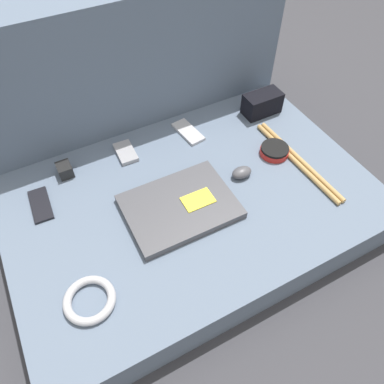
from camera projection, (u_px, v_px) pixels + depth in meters
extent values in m
plane|color=#38383D|center=(192.00, 220.00, 1.20)|extent=(8.00, 8.00, 0.00)
cube|color=slate|center=(192.00, 208.00, 1.16)|extent=(1.08, 0.72, 0.12)
cube|color=slate|center=(128.00, 73.00, 1.25)|extent=(1.08, 0.20, 0.55)
cube|color=#47474C|center=(180.00, 206.00, 1.07)|extent=(0.31, 0.23, 0.02)
cube|color=yellow|center=(198.00, 200.00, 1.07)|extent=(0.09, 0.06, 0.00)
ellipsoid|color=#4C4C51|center=(241.00, 172.00, 1.16)|extent=(0.06, 0.04, 0.03)
cylinder|color=red|center=(274.00, 151.00, 1.22)|extent=(0.09, 0.09, 0.02)
cylinder|color=black|center=(275.00, 148.00, 1.21)|extent=(0.09, 0.09, 0.01)
cube|color=black|center=(41.00, 205.00, 1.09)|extent=(0.06, 0.13, 0.01)
cube|color=#99999E|center=(126.00, 152.00, 1.22)|extent=(0.06, 0.10, 0.01)
cube|color=#B7B7BC|center=(188.00, 132.00, 1.29)|extent=(0.07, 0.13, 0.01)
cube|color=black|center=(262.00, 103.00, 1.34)|extent=(0.13, 0.07, 0.08)
cube|color=black|center=(65.00, 170.00, 1.15)|extent=(0.04, 0.05, 0.04)
torus|color=#B2B2B7|center=(90.00, 300.00, 0.89)|extent=(0.13, 0.13, 0.02)
cylinder|color=tan|center=(296.00, 161.00, 1.19)|extent=(0.03, 0.40, 0.02)
cylinder|color=tan|center=(300.00, 159.00, 1.20)|extent=(0.03, 0.40, 0.02)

